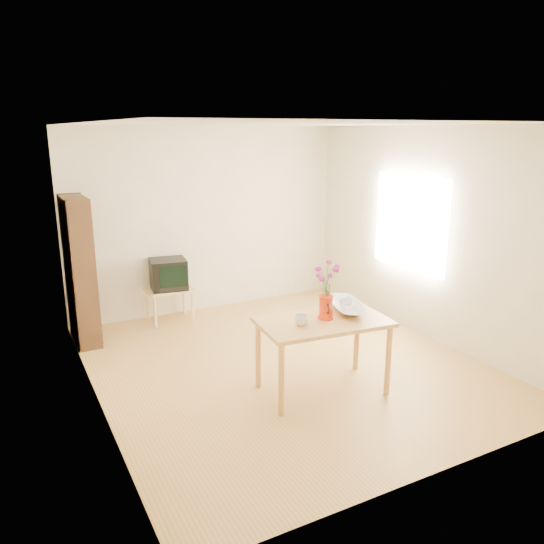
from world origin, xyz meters
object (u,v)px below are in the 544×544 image
pitcher (326,308)px  television (168,273)px  mug (301,320)px  bowl (347,290)px  table (323,329)px

pitcher → television: pitcher is taller
mug → television: television is taller
bowl → table: bearing=-159.0°
mug → television: bearing=-75.0°
pitcher → television: (-0.78, 2.66, -0.19)m
bowl → television: bowl is taller
pitcher → mug: size_ratio=1.81×
pitcher → mug: bearing=-150.4°
mug → bowl: bowl is taller
mug → bowl: 0.68m
bowl → television: size_ratio=0.87×
pitcher → mug: (-0.31, -0.05, -0.06)m
television → bowl: bearing=-57.9°
table → television: 2.79m
table → mug: mug is taller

